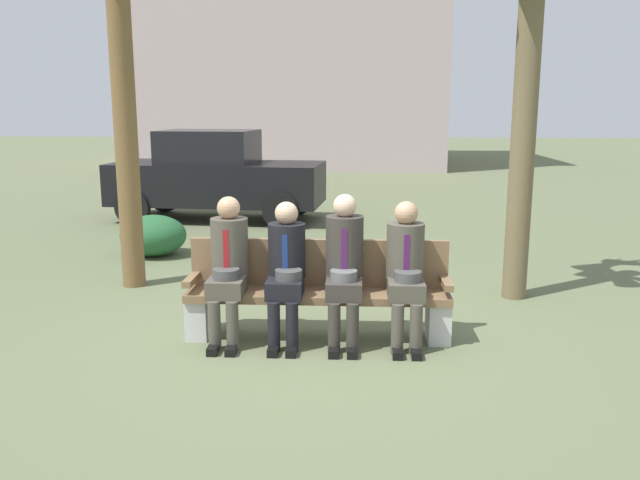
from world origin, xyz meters
The scene contains 9 objects.
ground_plane centered at (0.00, 0.00, 0.00)m, with size 80.00×80.00×0.00m, color #5D6646.
park_bench centered at (0.04, 0.13, 0.44)m, with size 2.41×0.44×0.90m.
seated_man_leftmost centered at (-0.77, -0.01, 0.73)m, with size 0.34×0.72×1.32m.
seated_man_centerleft centered at (-0.25, -0.01, 0.71)m, with size 0.34×0.72×1.28m.
seated_man_centerright centered at (0.28, 0.00, 0.75)m, with size 0.34×0.72×1.35m.
seated_man_rightmost centered at (0.83, -0.01, 0.72)m, with size 0.34×0.72×1.29m.
shrub_near_bench centered at (-2.52, 3.36, 0.29)m, with size 0.94×0.86×0.59m, color #265C32.
parked_car_near centered at (-2.24, 6.41, 0.84)m, with size 4.03×2.00×1.68m.
building_backdrop centered at (-1.89, 19.26, 4.94)m, with size 10.96×7.93×9.82m.
Camera 1 is at (0.37, -5.72, 2.12)m, focal length 36.76 mm.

